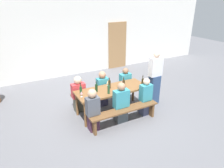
{
  "coord_description": "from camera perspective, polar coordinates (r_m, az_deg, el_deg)",
  "views": [
    {
      "loc": [
        -2.48,
        -4.62,
        3.15
      ],
      "look_at": [
        0.0,
        0.0,
        0.9
      ],
      "focal_mm": 32.89,
      "sensor_mm": 36.0,
      "label": 1
    }
  ],
  "objects": [
    {
      "name": "seated_guest_near_2",
      "position": [
        5.85,
        9.28,
        -3.73
      ],
      "size": [
        0.33,
        0.24,
        1.11
      ],
      "rotation": [
        0.0,
        0.0,
        1.57
      ],
      "color": "#42486A",
      "rests_on": "ground"
    },
    {
      "name": "wine_glass_1",
      "position": [
        6.02,
        3.03,
        0.89
      ],
      "size": [
        0.08,
        0.08,
        0.16
      ],
      "color": "silver",
      "rests_on": "tasting_table"
    },
    {
      "name": "wine_bottle_4",
      "position": [
        5.99,
        8.49,
        0.56
      ],
      "size": [
        0.06,
        0.06,
        0.32
      ],
      "color": "#332814",
      "rests_on": "tasting_table"
    },
    {
      "name": "seated_guest_near_0",
      "position": [
        5.12,
        -5.34,
        -7.37
      ],
      "size": [
        0.33,
        0.24,
        1.14
      ],
      "rotation": [
        0.0,
        0.0,
        1.57
      ],
      "color": "#46273C",
      "rests_on": "ground"
    },
    {
      "name": "standing_host",
      "position": [
        6.4,
        11.78,
        1.28
      ],
      "size": [
        0.4,
        0.24,
        1.68
      ],
      "rotation": [
        0.0,
        0.0,
        3.14
      ],
      "color": "navy",
      "rests_on": "ground"
    },
    {
      "name": "seated_guest_near_1",
      "position": [
        5.44,
        2.56,
        -5.46
      ],
      "size": [
        0.42,
        0.24,
        1.14
      ],
      "rotation": [
        0.0,
        0.0,
        1.57
      ],
      "color": "#434C51",
      "rests_on": "ground"
    },
    {
      "name": "wine_glass_0",
      "position": [
        5.33,
        -8.51,
        -2.45
      ],
      "size": [
        0.07,
        0.07,
        0.16
      ],
      "color": "silver",
      "rests_on": "tasting_table"
    },
    {
      "name": "wine_bottle_3",
      "position": [
        5.57,
        -4.37,
        -1.09
      ],
      "size": [
        0.07,
        0.07,
        0.3
      ],
      "color": "#143319",
      "rests_on": "tasting_table"
    },
    {
      "name": "seated_guest_far_2",
      "position": [
        6.64,
        3.66,
        -0.22
      ],
      "size": [
        0.36,
        0.24,
        1.09
      ],
      "rotation": [
        0.0,
        0.0,
        -1.57
      ],
      "color": "#562D4D",
      "rests_on": "ground"
    },
    {
      "name": "tasting_table",
      "position": [
        5.8,
        0.0,
        -2.09
      ],
      "size": [
        2.06,
        0.77,
        0.75
      ],
      "color": "brown",
      "rests_on": "ground"
    },
    {
      "name": "seated_guest_far_1",
      "position": [
        6.27,
        -2.65,
        -1.41
      ],
      "size": [
        0.35,
        0.24,
        1.11
      ],
      "rotation": [
        0.0,
        0.0,
        -1.57
      ],
      "color": "#3F3C5C",
      "rests_on": "ground"
    },
    {
      "name": "bench_far",
      "position": [
        6.49,
        -2.86,
        -2.32
      ],
      "size": [
        1.96,
        0.3,
        0.45
      ],
      "color": "brown",
      "rests_on": "ground"
    },
    {
      "name": "wine_bottle_5",
      "position": [
        5.76,
        -0.73,
        -0.04
      ],
      "size": [
        0.07,
        0.07,
        0.32
      ],
      "color": "#332814",
      "rests_on": "tasting_table"
    },
    {
      "name": "seated_guest_far_0",
      "position": [
        6.02,
        -9.25,
        -2.97
      ],
      "size": [
        0.39,
        0.24,
        1.09
      ],
      "rotation": [
        0.0,
        0.0,
        -1.57
      ],
      "color": "#504F40",
      "rests_on": "ground"
    },
    {
      "name": "wine_bottle_1",
      "position": [
        5.85,
        3.24,
        0.16
      ],
      "size": [
        0.08,
        0.08,
        0.3
      ],
      "color": "#332814",
      "rests_on": "tasting_table"
    },
    {
      "name": "wine_bottle_0",
      "position": [
        5.47,
        -8.66,
        -1.75
      ],
      "size": [
        0.07,
        0.07,
        0.31
      ],
      "color": "#194723",
      "rests_on": "tasting_table"
    },
    {
      "name": "ground_plane",
      "position": [
        6.12,
        0.0,
        -7.77
      ],
      "size": [
        24.0,
        24.0,
        0.0
      ],
      "primitive_type": "plane",
      "color": "slate"
    },
    {
      "name": "wooden_door",
      "position": [
        9.63,
        1.51,
        10.63
      ],
      "size": [
        0.9,
        0.06,
        2.1
      ],
      "primitive_type": "cube",
      "color": "#9E7247",
      "rests_on": "ground"
    },
    {
      "name": "wine_bottle_2",
      "position": [
        5.45,
        -0.95,
        -1.48
      ],
      "size": [
        0.06,
        0.06,
        0.32
      ],
      "color": "#234C2D",
      "rests_on": "tasting_table"
    },
    {
      "name": "bench_near",
      "position": [
        5.43,
        3.45,
        -7.82
      ],
      "size": [
        1.96,
        0.3,
        0.45
      ],
      "color": "brown",
      "rests_on": "ground"
    },
    {
      "name": "wine_glass_2",
      "position": [
        5.94,
        -1.2,
        0.53
      ],
      "size": [
        0.06,
        0.06,
        0.16
      ],
      "color": "silver",
      "rests_on": "tasting_table"
    },
    {
      "name": "back_wall",
      "position": [
        8.79,
        -11.7,
        12.62
      ],
      "size": [
        14.0,
        0.2,
        3.2
      ],
      "primitive_type": "cube",
      "color": "silver",
      "rests_on": "ground"
    }
  ]
}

